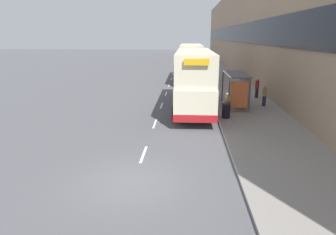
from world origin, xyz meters
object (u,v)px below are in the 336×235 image
(car_0, at_px, (193,60))
(pedestrian_1, at_px, (227,105))
(double_decker_bus_ahead, at_px, (191,62))
(pedestrian_at_shelter, at_px, (257,88))
(bus_shelter, at_px, (238,84))
(litter_bin, at_px, (226,110))
(double_decker_bus_near, at_px, (194,79))
(pedestrian_2, at_px, (264,95))

(car_0, bearing_deg, pedestrian_1, -87.78)
(double_decker_bus_ahead, height_order, pedestrian_at_shelter, double_decker_bus_ahead)
(double_decker_bus_ahead, distance_m, car_0, 21.68)
(car_0, distance_m, pedestrian_1, 38.90)
(bus_shelter, xyz_separation_m, litter_bin, (-1.22, -3.16, -1.21))
(pedestrian_at_shelter, distance_m, litter_bin, 7.65)
(bus_shelter, relative_size, car_0, 1.04)
(double_decker_bus_near, bearing_deg, bus_shelter, 2.53)
(double_decker_bus_near, relative_size, pedestrian_2, 6.80)
(car_0, xyz_separation_m, pedestrian_1, (1.51, -38.87, 0.13))
(double_decker_bus_near, xyz_separation_m, pedestrian_at_shelter, (5.53, 3.80, -1.27))
(pedestrian_at_shelter, height_order, pedestrian_2, pedestrian_at_shelter)
(double_decker_bus_ahead, xyz_separation_m, pedestrian_1, (2.18, -17.25, -1.31))
(double_decker_bus_ahead, xyz_separation_m, pedestrian_at_shelter, (5.60, -10.65, -1.27))
(bus_shelter, bearing_deg, pedestrian_at_shelter, 58.54)
(double_decker_bus_ahead, bearing_deg, pedestrian_2, -68.41)
(double_decker_bus_near, relative_size, car_0, 2.74)
(pedestrian_at_shelter, distance_m, pedestrian_1, 7.43)
(pedestrian_1, bearing_deg, bus_shelter, 68.25)
(car_0, relative_size, pedestrian_at_shelter, 2.33)
(car_0, distance_m, litter_bin, 39.12)
(pedestrian_1, relative_size, pedestrian_2, 1.00)
(bus_shelter, xyz_separation_m, double_decker_bus_ahead, (-3.36, 14.31, 0.41))
(bus_shelter, bearing_deg, car_0, 94.27)
(double_decker_bus_near, bearing_deg, litter_bin, -55.47)
(pedestrian_at_shelter, relative_size, pedestrian_1, 1.06)
(pedestrian_2, bearing_deg, double_decker_bus_near, -173.14)
(double_decker_bus_ahead, distance_m, litter_bin, 17.67)
(pedestrian_2, bearing_deg, pedestrian_at_shelter, 87.57)
(double_decker_bus_ahead, bearing_deg, pedestrian_at_shelter, -62.28)
(pedestrian_1, height_order, litter_bin, pedestrian_1)
(double_decker_bus_near, height_order, pedestrian_at_shelter, double_decker_bus_near)
(double_decker_bus_ahead, relative_size, pedestrian_1, 7.07)
(bus_shelter, height_order, car_0, bus_shelter)
(car_0, bearing_deg, pedestrian_at_shelter, -81.34)
(pedestrian_1, height_order, pedestrian_2, pedestrian_1)
(litter_bin, bearing_deg, pedestrian_at_shelter, 63.10)
(pedestrian_at_shelter, xyz_separation_m, pedestrian_2, (-0.13, -3.15, -0.05))
(double_decker_bus_ahead, xyz_separation_m, pedestrian_2, (5.46, -13.80, -1.32))
(double_decker_bus_near, relative_size, double_decker_bus_ahead, 0.96)
(bus_shelter, distance_m, double_decker_bus_near, 3.33)
(bus_shelter, height_order, litter_bin, bus_shelter)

